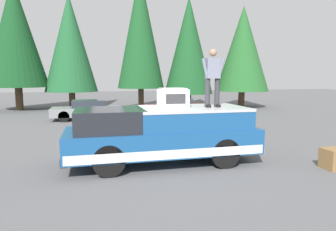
{
  "coord_description": "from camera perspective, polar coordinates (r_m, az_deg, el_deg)",
  "views": [
    {
      "loc": [
        -8.82,
        1.58,
        2.54
      ],
      "look_at": [
        0.21,
        -0.66,
        1.35
      ],
      "focal_mm": 32.49,
      "sensor_mm": 36.0,
      "label": 1
    }
  ],
  "objects": [
    {
      "name": "parked_car_grey",
      "position": [
        18.68,
        -14.85,
        1.03
      ],
      "size": [
        1.64,
        4.1,
        1.16
      ],
      "color": "gray",
      "rests_on": "ground"
    },
    {
      "name": "pickup_truck",
      "position": [
        8.91,
        -1.06,
        -3.5
      ],
      "size": [
        2.01,
        5.54,
        1.65
      ],
      "color": "navy",
      "rests_on": "ground"
    },
    {
      "name": "ground_plane",
      "position": [
        9.31,
        -3.65,
        -8.56
      ],
      "size": [
        90.0,
        90.0,
        0.0
      ],
      "primitive_type": "plane",
      "color": "#565659"
    },
    {
      "name": "parked_car_maroon",
      "position": [
        19.75,
        1.28,
        1.6
      ],
      "size": [
        1.64,
        4.1,
        1.16
      ],
      "color": "maroon",
      "rests_on": "ground"
    },
    {
      "name": "conifer_center_left",
      "position": [
        24.86,
        -5.22,
        15.68
      ],
      "size": [
        3.7,
        3.7,
        10.74
      ],
      "color": "#4C3826",
      "rests_on": "ground"
    },
    {
      "name": "person_on_truck_bed",
      "position": [
        9.04,
        8.38,
        7.28
      ],
      "size": [
        0.29,
        0.72,
        1.69
      ],
      "color": "#333338",
      "rests_on": "pickup_truck"
    },
    {
      "name": "conifer_right",
      "position": [
        25.88,
        -26.75,
        13.63
      ],
      "size": [
        4.48,
        4.48,
        9.73
      ],
      "color": "#4C3826",
      "rests_on": "ground"
    },
    {
      "name": "conifer_center_right",
      "position": [
        25.49,
        -17.91,
        12.78
      ],
      "size": [
        4.07,
        4.07,
        8.91
      ],
      "color": "#4C3826",
      "rests_on": "ground"
    },
    {
      "name": "wooden_crate",
      "position": [
        9.67,
        28.67,
        -7.14
      ],
      "size": [
        0.56,
        0.56,
        0.56
      ],
      "primitive_type": "cube",
      "color": "olive",
      "rests_on": "ground"
    },
    {
      "name": "conifer_far_left",
      "position": [
        26.09,
        13.87,
        12.02
      ],
      "size": [
        4.28,
        4.28,
        8.22
      ],
      "color": "#4C3826",
      "rests_on": "ground"
    },
    {
      "name": "compressor_unit",
      "position": [
        9.02,
        0.92,
        3.38
      ],
      "size": [
        0.65,
        0.84,
        0.56
      ],
      "color": "silver",
      "rests_on": "pickup_truck"
    },
    {
      "name": "conifer_left",
      "position": [
        24.97,
        3.9,
        12.92
      ],
      "size": [
        3.91,
        3.91,
        8.83
      ],
      "color": "#4C3826",
      "rests_on": "ground"
    }
  ]
}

